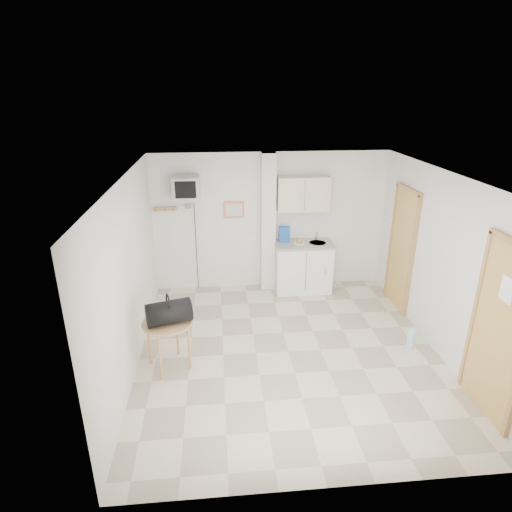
{
  "coord_description": "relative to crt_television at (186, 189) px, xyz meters",
  "views": [
    {
      "loc": [
        -0.95,
        -5.12,
        3.53
      ],
      "look_at": [
        -0.41,
        0.6,
        1.25
      ],
      "focal_mm": 30.0,
      "sensor_mm": 36.0,
      "label": 1
    }
  ],
  "objects": [
    {
      "name": "duffel_bag",
      "position": [
        -0.16,
        -2.25,
        -1.09
      ],
      "size": [
        0.63,
        0.46,
        0.42
      ],
      "rotation": [
        0.0,
        0.0,
        0.29
      ],
      "color": "black",
      "rests_on": "round_table"
    },
    {
      "name": "water_bottle",
      "position": [
        3.22,
        -2.1,
        -1.78
      ],
      "size": [
        0.11,
        0.11,
        0.34
      ],
      "color": "#A7D8EA",
      "rests_on": "ground"
    },
    {
      "name": "round_table",
      "position": [
        -0.2,
        -2.21,
        -1.33
      ],
      "size": [
        0.65,
        0.65,
        0.69
      ],
      "rotation": [
        0.0,
        0.0,
        -0.31
      ],
      "color": "#B07B50",
      "rests_on": "ground"
    },
    {
      "name": "room_envelope",
      "position": [
        1.69,
        -1.93,
        -0.4
      ],
      "size": [
        4.24,
        4.54,
        2.55
      ],
      "color": "white",
      "rests_on": "ground"
    },
    {
      "name": "ground",
      "position": [
        1.45,
        -2.02,
        -1.94
      ],
      "size": [
        4.5,
        4.5,
        0.0
      ],
      "primitive_type": "plane",
      "color": "beige",
      "rests_on": "ground"
    },
    {
      "name": "crt_television",
      "position": [
        0.0,
        0.0,
        0.0
      ],
      "size": [
        0.44,
        0.45,
        2.15
      ],
      "color": "slate",
      "rests_on": "ground"
    },
    {
      "name": "kitchenette",
      "position": [
        2.02,
        -0.02,
        -1.13
      ],
      "size": [
        1.03,
        0.58,
        2.1
      ],
      "color": "white",
      "rests_on": "ground"
    }
  ]
}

